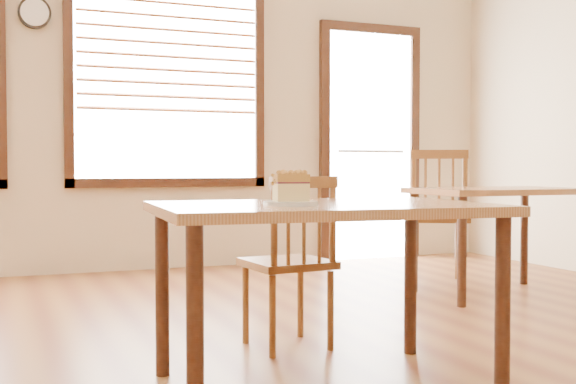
# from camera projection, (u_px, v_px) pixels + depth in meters

# --- Properties ---
(window_right) EXTENTS (1.76, 0.10, 1.96)m
(window_right) POSITION_uv_depth(u_px,v_px,m) (168.00, 62.00, 6.29)
(window_right) COLOR white
(window_right) RESTS_ON room_shell
(entry_door) EXTENTS (1.08, 0.06, 2.29)m
(entry_door) POSITION_uv_depth(u_px,v_px,m) (370.00, 137.00, 7.07)
(entry_door) COLOR white
(entry_door) RESTS_ON ground
(wall_clock) EXTENTS (0.26, 0.05, 0.26)m
(wall_clock) POSITION_uv_depth(u_px,v_px,m) (35.00, 13.00, 5.85)
(wall_clock) COLOR black
(wall_clock) RESTS_ON room_shell
(cafe_table_main) EXTENTS (1.38, 0.97, 0.75)m
(cafe_table_main) POSITION_uv_depth(u_px,v_px,m) (323.00, 225.00, 2.91)
(cafe_table_main) COLOR #A97241
(cafe_table_main) RESTS_ON ground
(cafe_chair_main) EXTENTS (0.42, 0.42, 0.86)m
(cafe_chair_main) POSITION_uv_depth(u_px,v_px,m) (291.00, 261.00, 3.55)
(cafe_chair_main) COLOR brown
(cafe_chair_main) RESTS_ON ground
(cafe_table_second) EXTENTS (1.12, 0.76, 0.75)m
(cafe_table_second) POSITION_uv_depth(u_px,v_px,m) (496.00, 204.00, 5.05)
(cafe_table_second) COLOR #A97241
(cafe_table_second) RESTS_ON ground
(cafe_chair_second) EXTENTS (0.63, 0.63, 1.04)m
(cafe_chair_second) POSITION_uv_depth(u_px,v_px,m) (437.00, 216.00, 5.55)
(cafe_chair_second) COLOR brown
(cafe_chair_second) RESTS_ON ground
(plate) EXTENTS (0.21, 0.21, 0.02)m
(plate) POSITION_uv_depth(u_px,v_px,m) (291.00, 204.00, 2.75)
(plate) COLOR white
(plate) RESTS_ON cafe_table_main
(cake_slice) EXTENTS (0.15, 0.11, 0.12)m
(cake_slice) POSITION_uv_depth(u_px,v_px,m) (291.00, 186.00, 2.75)
(cake_slice) COLOR #E0C07E
(cake_slice) RESTS_ON plate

